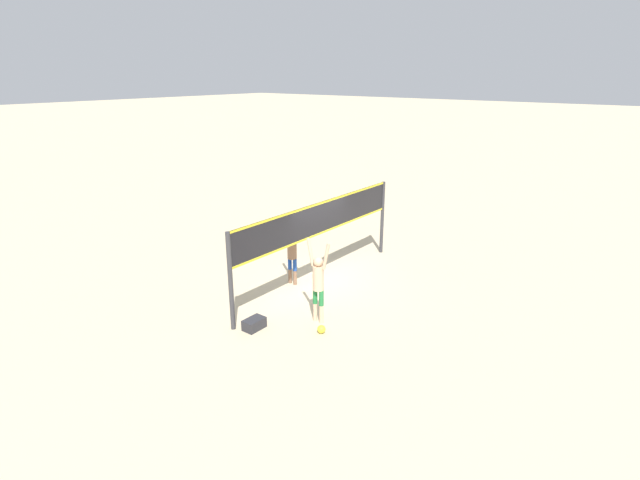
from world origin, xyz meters
TOP-DOWN VIEW (x-y plane):
  - ground_plane at (0.00, 0.00)m, footprint 200.00×200.00m
  - volleyball_net at (0.00, 0.00)m, footprint 7.20×0.12m
  - player_spiker at (-1.95, -1.46)m, footprint 0.28×0.71m
  - player_blocker at (-0.51, 0.66)m, footprint 0.28×0.69m
  - volleyball at (-2.36, -1.88)m, footprint 0.21×0.21m
  - gear_bag at (-3.22, -0.42)m, footprint 0.55×0.36m

SIDE VIEW (x-z plane):
  - ground_plane at x=0.00m, z-range 0.00..0.00m
  - volleyball at x=-2.36m, z-range 0.00..0.21m
  - gear_bag at x=-3.22m, z-range 0.00..0.27m
  - player_blocker at x=-0.51m, z-range 0.05..2.06m
  - player_spiker at x=-1.95m, z-range 0.06..2.28m
  - volleyball_net at x=0.00m, z-range 0.55..3.10m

